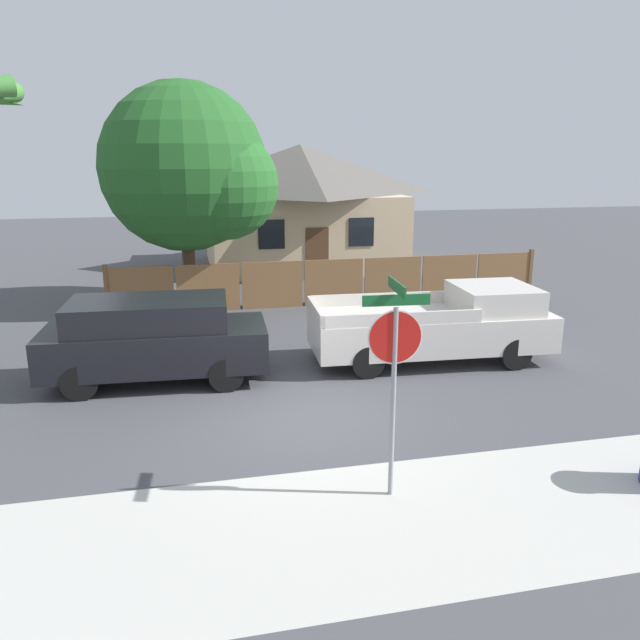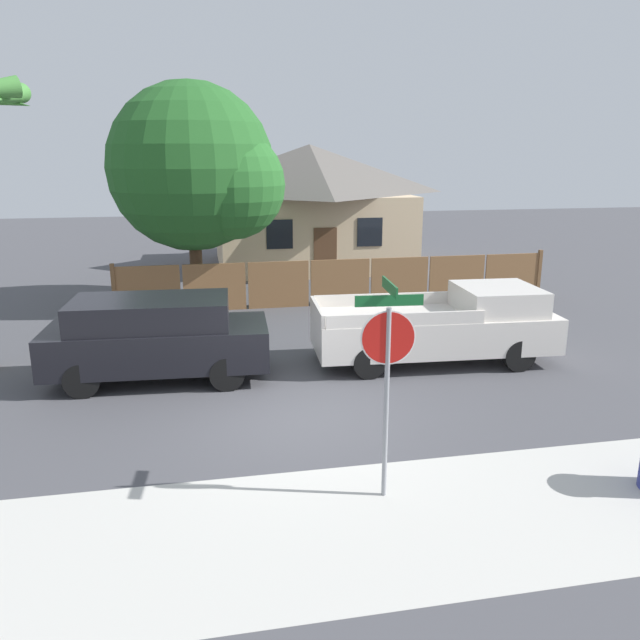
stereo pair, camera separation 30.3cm
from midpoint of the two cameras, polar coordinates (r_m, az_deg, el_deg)
The scene contains 8 objects.
ground_plane at distance 11.71m, azimuth -2.24°, elevation -8.91°, with size 80.00×80.00×0.00m, color #47474C.
sidewalk_strip at distance 8.61m, azimuth 2.35°, elevation -18.41°, with size 36.00×3.20×0.01m.
wooden_fence at distance 20.03m, azimuth 0.84°, elevation 3.48°, with size 14.04×0.12×1.58m.
house at distance 27.18m, azimuth -2.13°, elevation 10.58°, with size 8.44×7.19×5.10m.
oak_tree at distance 20.03m, azimuth -12.03°, elevation 13.17°, with size 5.40×5.14×6.90m.
red_suv at distance 13.68m, azimuth -15.53°, elevation -1.55°, with size 4.73×2.16×1.80m.
orange_pickup at distance 14.79m, azimuth 10.32°, elevation -0.43°, with size 5.63×2.33×1.75m.
stop_sign at distance 8.48m, azimuth 5.82°, elevation -3.13°, with size 0.92×0.83×3.12m.
Camera 1 is at (-2.05, -10.50, 4.75)m, focal length 35.00 mm.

